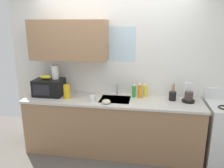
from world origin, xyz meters
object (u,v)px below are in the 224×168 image
Objects in this scene: banana_bunch at (45,77)px; dish_soap_bottle_yellow at (145,90)px; cereal_canister at (67,92)px; small_bowl at (106,102)px; mug_white at (93,99)px; utensil_crock at (173,96)px; paper_towel_roll at (55,72)px; coffee_maker at (188,95)px; dish_soap_bottle_orange at (140,91)px; microwave at (49,87)px; dish_soap_bottle_green at (134,91)px.

banana_bunch is 0.87× the size of dish_soap_bottle_yellow.
cereal_canister reaches higher than small_bowl.
cereal_canister is 0.45m from mug_white.
cereal_canister is 0.76× the size of utensil_crock.
paper_towel_roll is 0.79× the size of coffee_maker.
mug_white is (0.44, -0.09, -0.06)m from cereal_canister.
utensil_crock is at bearing 12.25° from mug_white.
coffee_maker reaches higher than mug_white.
utensil_crock is (1.64, 0.17, -0.04)m from cereal_canister.
dish_soap_bottle_orange is at bearing -142.69° from dish_soap_bottle_yellow.
utensil_crock reaches higher than microwave.
banana_bunch is 1.45m from dish_soap_bottle_green.
dish_soap_bottle_orange is at bearing 4.00° from microwave.
cereal_canister is at bearing 168.42° from mug_white.
banana_bunch is 0.79× the size of dish_soap_bottle_orange.
paper_towel_roll is at bearing 27.17° from microwave.
paper_towel_roll reaches higher than dish_soap_bottle_green.
coffee_maker is at bearing 0.23° from paper_towel_roll.
microwave is 1.47m from dish_soap_bottle_orange.
paper_towel_roll is at bearing -175.41° from dish_soap_bottle_yellow.
coffee_maker is at bearing 4.85° from cereal_canister.
paper_towel_roll is 2.32× the size of mug_white.
banana_bunch is at bearing -178.52° from coffee_maker.
microwave is 2.21m from coffee_maker.
cereal_canister is (-1.87, -0.16, 0.00)m from coffee_maker.
paper_towel_roll is 0.95× the size of dish_soap_bottle_yellow.
banana_bunch is 1.54× the size of small_bowl.
dish_soap_bottle_orange is at bearing 10.10° from cereal_canister.
small_bowl is (1.00, -0.25, -0.10)m from microwave.
dish_soap_bottle_green is (1.43, 0.12, -0.20)m from banana_bunch.
banana_bunch reaches higher than mug_white.
banana_bunch is 0.71× the size of utensil_crock.
dish_soap_bottle_green is 0.97× the size of dish_soap_bottle_yellow.
paper_towel_roll reaches higher than coffee_maker.
paper_towel_roll reaches higher than microwave.
dish_soap_bottle_yellow reaches higher than cereal_canister.
dish_soap_bottle_green is at bearing 174.72° from utensil_crock.
cereal_canister is at bearing -32.01° from paper_towel_roll.
coffee_maker is at bearing -2.85° from utensil_crock.
dish_soap_bottle_orange is 1.10× the size of dish_soap_bottle_yellow.
microwave is 2.06× the size of dish_soap_bottle_green.
dish_soap_bottle_green is (1.38, 0.13, -0.03)m from microwave.
mug_white is at bearing -155.33° from dish_soap_bottle_yellow.
microwave is 1.63× the size of utensil_crock.
small_bowl is at bearing -12.82° from cereal_canister.
dish_soap_bottle_yellow is at bearing 12.38° from cereal_canister.
banana_bunch is at bearing -178.03° from utensil_crock.
utensil_crock reaches higher than dish_soap_bottle_green.
mug_white is (-0.60, -0.31, -0.06)m from dish_soap_bottle_green.
small_bowl is at bearing -143.28° from dish_soap_bottle_orange.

